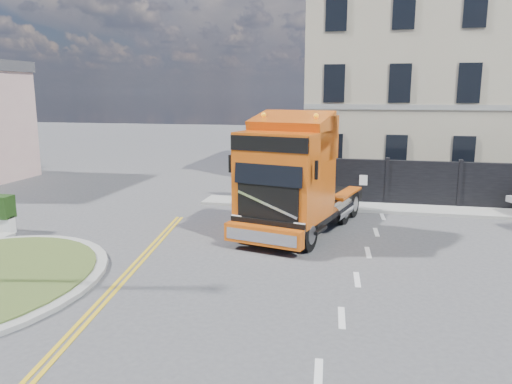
# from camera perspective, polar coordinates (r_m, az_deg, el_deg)

# --- Properties ---
(ground) EXTENTS (120.00, 120.00, 0.00)m
(ground) POSITION_cam_1_polar(r_m,az_deg,el_deg) (14.43, -0.42, -8.51)
(ground) COLOR #424244
(ground) RESTS_ON ground
(hoarding_fence) EXTENTS (18.80, 0.25, 2.00)m
(hoarding_fence) POSITION_cam_1_polar(r_m,az_deg,el_deg) (22.85, 21.09, 0.76)
(hoarding_fence) COLOR black
(hoarding_fence) RESTS_ON ground
(georgian_building) EXTENTS (12.30, 10.30, 12.80)m
(georgian_building) POSITION_cam_1_polar(r_m,az_deg,el_deg) (29.89, 18.56, 12.46)
(georgian_building) COLOR #B6AE90
(georgian_building) RESTS_ON ground
(pavement_far) EXTENTS (20.00, 1.60, 0.12)m
(pavement_far) POSITION_cam_1_polar(r_m,az_deg,el_deg) (22.08, 19.85, -2.00)
(pavement_far) COLOR gray
(pavement_far) RESTS_ON ground
(truck) EXTENTS (4.19, 7.32, 4.13)m
(truck) POSITION_cam_1_polar(r_m,az_deg,el_deg) (17.14, 4.23, 1.08)
(truck) COLOR black
(truck) RESTS_ON ground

